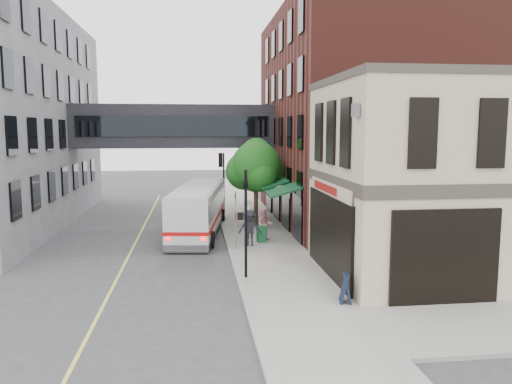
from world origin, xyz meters
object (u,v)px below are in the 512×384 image
object	(u,v)px
pedestrian_a	(249,215)
sandwich_board	(345,288)
pedestrian_b	(265,224)
pedestrian_c	(250,228)
newspaper_box	(261,234)
bus	(199,207)

from	to	relation	value
pedestrian_a	sandwich_board	bearing A→B (deg)	-84.46
sandwich_board	pedestrian_b	bearing A→B (deg)	109.18
pedestrian_c	newspaper_box	distance (m)	1.20
pedestrian_b	bus	bearing A→B (deg)	155.00
sandwich_board	bus	bearing A→B (deg)	122.03
bus	pedestrian_a	xyz separation A→B (m)	(3.08, 0.17, -0.54)
bus	newspaper_box	size ratio (longest dim) A/B	12.24
bus	sandwich_board	world-z (taller)	bus
pedestrian_c	sandwich_board	bearing A→B (deg)	-68.44
pedestrian_a	sandwich_board	distance (m)	13.72
bus	newspaper_box	distance (m)	4.93
bus	pedestrian_a	world-z (taller)	bus
bus	pedestrian_a	distance (m)	3.14
pedestrian_c	sandwich_board	distance (m)	9.45
newspaper_box	sandwich_board	distance (m)	10.09
pedestrian_b	pedestrian_c	bearing A→B (deg)	-112.46
bus	pedestrian_a	size ratio (longest dim) A/B	5.96
bus	newspaper_box	world-z (taller)	bus
pedestrian_a	pedestrian_c	bearing A→B (deg)	-98.24
pedestrian_b	pedestrian_c	distance (m)	1.62
newspaper_box	pedestrian_c	bearing A→B (deg)	-141.04
bus	pedestrian_a	bearing A→B (deg)	3.22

